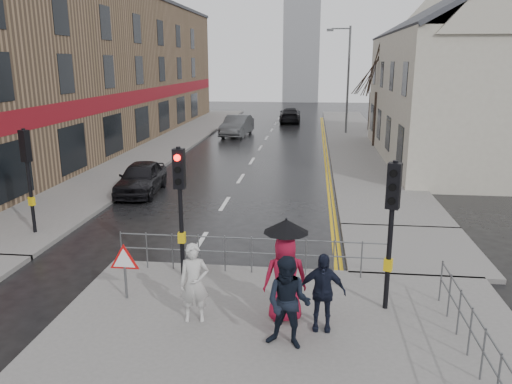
% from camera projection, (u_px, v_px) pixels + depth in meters
% --- Properties ---
extents(ground, '(120.00, 120.00, 0.00)m').
position_uv_depth(ground, '(174.00, 283.00, 12.88)').
color(ground, black).
rests_on(ground, ground).
extents(near_pavement, '(10.00, 9.00, 0.14)m').
position_uv_depth(near_pavement, '(281.00, 369.00, 9.17)').
color(near_pavement, '#605E5B').
rests_on(near_pavement, ground).
extents(left_pavement, '(4.00, 44.00, 0.14)m').
position_uv_depth(left_pavement, '(173.00, 141.00, 35.68)').
color(left_pavement, '#605E5B').
rests_on(left_pavement, ground).
extents(right_pavement, '(4.00, 40.00, 0.14)m').
position_uv_depth(right_pavement, '(355.00, 140.00, 36.17)').
color(right_pavement, '#605E5B').
rests_on(right_pavement, ground).
extents(pavement_bridge_right, '(4.00, 4.20, 0.14)m').
position_uv_depth(pavement_bridge_right, '(411.00, 249.00, 15.03)').
color(pavement_bridge_right, '#605E5B').
rests_on(pavement_bridge_right, ground).
extents(building_left_terrace, '(8.00, 42.00, 10.00)m').
position_uv_depth(building_left_terrace, '(88.00, 70.00, 34.08)').
color(building_left_terrace, '#7D6248').
rests_on(building_left_terrace, ground).
extents(building_right_cream, '(9.00, 16.40, 10.10)m').
position_uv_depth(building_right_cream, '(470.00, 76.00, 27.64)').
color(building_right_cream, '#BCB7A4').
rests_on(building_right_cream, ground).
extents(church_tower, '(5.00, 5.00, 18.00)m').
position_uv_depth(church_tower, '(302.00, 36.00, 70.01)').
color(church_tower, gray).
rests_on(church_tower, ground).
extents(traffic_signal_near_left, '(0.28, 0.27, 3.40)m').
position_uv_depth(traffic_signal_near_left, '(180.00, 190.00, 12.42)').
color(traffic_signal_near_left, black).
rests_on(traffic_signal_near_left, near_pavement).
extents(traffic_signal_near_right, '(0.34, 0.33, 3.40)m').
position_uv_depth(traffic_signal_near_right, '(392.00, 210.00, 10.72)').
color(traffic_signal_near_right, black).
rests_on(traffic_signal_near_right, near_pavement).
extents(traffic_signal_far_left, '(0.34, 0.33, 3.40)m').
position_uv_depth(traffic_signal_far_left, '(27.00, 163.00, 15.75)').
color(traffic_signal_far_left, black).
rests_on(traffic_signal_far_left, left_pavement).
extents(guard_railing_front, '(7.14, 0.04, 1.00)m').
position_uv_depth(guard_railing_front, '(252.00, 247.00, 13.02)').
color(guard_railing_front, '#595B5E').
rests_on(guard_railing_front, near_pavement).
extents(guard_railing_side, '(0.04, 4.54, 1.00)m').
position_uv_depth(guard_railing_side, '(471.00, 322.00, 9.30)').
color(guard_railing_side, '#595B5E').
rests_on(guard_railing_side, near_pavement).
extents(warning_sign, '(0.80, 0.07, 1.35)m').
position_uv_depth(warning_sign, '(124.00, 263.00, 11.54)').
color(warning_sign, '#595B5E').
rests_on(warning_sign, near_pavement).
extents(street_lamp, '(1.83, 0.25, 8.00)m').
position_uv_depth(street_lamp, '(346.00, 73.00, 37.95)').
color(street_lamp, '#595B5E').
rests_on(street_lamp, right_pavement).
extents(tree_near, '(2.40, 2.40, 6.58)m').
position_uv_depth(tree_near, '(378.00, 68.00, 31.89)').
color(tree_near, '#2C2118').
rests_on(tree_near, right_pavement).
extents(tree_far, '(2.40, 2.40, 5.64)m').
position_uv_depth(tree_far, '(372.00, 76.00, 39.70)').
color(tree_far, '#2C2118').
rests_on(tree_far, right_pavement).
extents(pedestrian_a, '(0.70, 0.53, 1.73)m').
position_uv_depth(pedestrian_a, '(194.00, 283.00, 10.55)').
color(pedestrian_a, '#B3B2AF').
rests_on(pedestrian_a, near_pavement).
extents(pedestrian_b, '(1.03, 0.88, 1.85)m').
position_uv_depth(pedestrian_b, '(288.00, 303.00, 9.56)').
color(pedestrian_b, black).
rests_on(pedestrian_b, near_pavement).
extents(pedestrian_with_umbrella, '(1.03, 0.96, 2.26)m').
position_uv_depth(pedestrian_with_umbrella, '(286.00, 268.00, 10.52)').
color(pedestrian_with_umbrella, maroon).
rests_on(pedestrian_with_umbrella, near_pavement).
extents(pedestrian_d, '(0.99, 0.43, 1.67)m').
position_uv_depth(pedestrian_d, '(322.00, 292.00, 10.23)').
color(pedestrian_d, black).
rests_on(pedestrian_d, near_pavement).
extents(car_parked, '(1.88, 4.12, 1.37)m').
position_uv_depth(car_parked, '(141.00, 178.00, 21.55)').
color(car_parked, black).
rests_on(car_parked, ground).
extents(car_mid, '(2.14, 4.90, 1.57)m').
position_uv_depth(car_mid, '(237.00, 126.00, 38.27)').
color(car_mid, '#3E4143').
rests_on(car_mid, ground).
extents(car_far, '(2.09, 4.81, 1.38)m').
position_uv_depth(car_far, '(290.00, 115.00, 46.79)').
color(car_far, black).
rests_on(car_far, ground).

